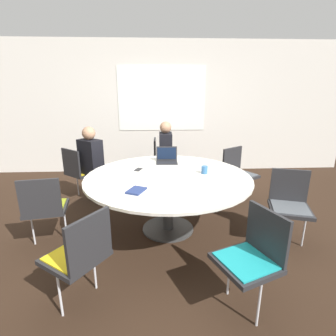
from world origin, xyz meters
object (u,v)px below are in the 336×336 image
Objects in this scene: chair_0 at (162,157)px; chair_4 at (253,253)px; chair_2 at (44,205)px; spiral_notebook at (136,190)px; laptop at (167,158)px; coffee_cup at (204,170)px; chair_1 at (79,169)px; person_1 at (92,159)px; chair_3 at (80,252)px; chair_5 at (290,201)px; chair_6 at (238,170)px; person_0 at (166,150)px; cell_phone at (138,169)px.

chair_0 is 3.09m from chair_4.
chair_4 is at bearing -35.90° from chair_2.
chair_0 reaches higher than spiral_notebook.
coffee_cup is (0.45, -0.56, -0.00)m from laptop.
chair_4 is 3.40× the size of spiral_notebook.
chair_4 reaches higher than spiral_notebook.
chair_4 is at bearing -39.97° from spiral_notebook.
person_1 reaches higher than chair_1.
person_1 is at bearing 44.92° from chair_3.
chair_5 is 2.85m from person_1.
chair_6 is 3.40× the size of spiral_notebook.
chair_1 is 1.51m from person_0.
chair_4 is at bearing -84.00° from coffee_cup.
spiral_notebook is 2.58× the size of coffee_cup.
laptop is at bearing 128.85° from coffee_cup.
chair_3 is 5.57× the size of cell_phone.
chair_2 is 1.19m from cell_phone.
chair_0 is 2.81× the size of laptop.
chair_2 reaches higher than cell_phone.
chair_2 is 1.00× the size of chair_4.
spiral_notebook is (-0.41, -1.97, 0.03)m from person_0.
chair_0 is 1.00× the size of chair_3.
chair_3 is 2.01m from laptop.
chair_6 is 1.65m from cell_phone.
coffee_cup is at bearing -7.36° from chair_5.
chair_6 is (1.91, 2.05, 0.00)m from chair_3.
chair_0 is 0.32m from person_0.
laptop reaches higher than chair_2.
chair_2 is (-0.02, -1.35, 0.00)m from chair_1.
chair_3 and chair_5 have the same top height.
chair_6 is at bearing 48.65° from coffee_cup.
person_0 is at bearing 18.23° from chair_3.
person_1 is at bearing 137.98° from cell_phone.
chair_0 is 1.47m from chair_6.
chair_5 is 0.71× the size of person_1.
chair_2 is at bearing -168.69° from coffee_cup.
chair_2 is at bearing -9.35° from chair_6.
cell_phone is at bearing 166.58° from coffee_cup.
chair_4 is at bearing -57.80° from cell_phone.
chair_0 is 5.57× the size of cell_phone.
chair_3 is at bearing -104.66° from cell_phone.
chair_0 is 3.40× the size of spiral_notebook.
chair_2 is at bearing -62.13° from person_1.
laptop is (-0.59, 1.92, 0.27)m from chair_4.
spiral_notebook is (-1.51, -1.34, 0.23)m from chair_6.
chair_5 is at bearing -33.11° from chair_3.
chair_6 is 5.57× the size of cell_phone.
person_0 reaches higher than cell_phone.
chair_2 is 1.00× the size of chair_3.
chair_3 is 8.79× the size of coffee_cup.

